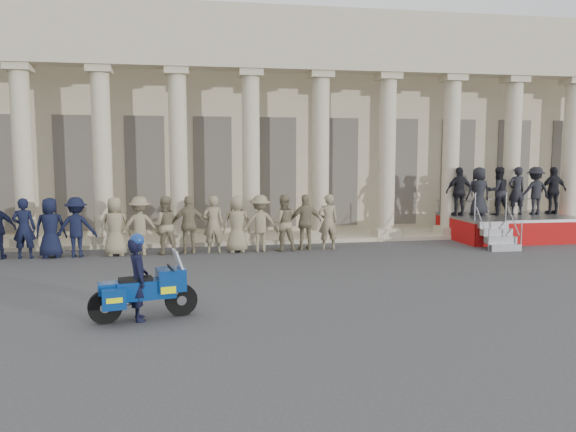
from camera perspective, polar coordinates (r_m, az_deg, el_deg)
The scene contains 6 objects.
ground at distance 12.91m, azimuth -5.51°, elevation -8.36°, with size 90.00×90.00×0.00m, color #38383A.
building at distance 27.25m, azimuth -8.14°, elevation 8.83°, with size 40.00×12.50×9.00m.
officer_rank at distance 19.30m, azimuth -23.53°, elevation -1.11°, with size 19.38×0.73×1.91m.
reviewing_stand at distance 23.34m, azimuth 21.52°, elevation 1.66°, with size 5.10×4.29×2.79m.
motorcycle at distance 11.51m, azimuth -14.36°, elevation -7.31°, with size 2.10×1.03×1.36m.
rider at distance 11.44m, azimuth -14.98°, elevation -6.01°, with size 0.51×0.66×1.73m.
Camera 1 is at (-0.97, -12.46, 3.24)m, focal length 35.00 mm.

